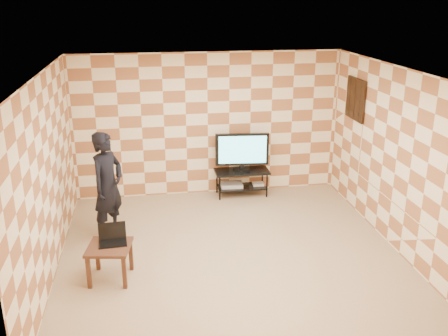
{
  "coord_description": "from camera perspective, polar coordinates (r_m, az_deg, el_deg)",
  "views": [
    {
      "loc": [
        -1.15,
        -6.53,
        3.69
      ],
      "look_at": [
        0.0,
        0.6,
        1.15
      ],
      "focal_mm": 40.0,
      "sensor_mm": 36.0,
      "label": 1
    }
  ],
  "objects": [
    {
      "name": "side_table",
      "position": [
        6.95,
        -12.96,
        -9.31
      ],
      "size": [
        0.65,
        0.65,
        0.5
      ],
      "color": "#381C10",
      "rests_on": "floor"
    },
    {
      "name": "dvd_player",
      "position": [
        9.59,
        0.87,
        -1.93
      ],
      "size": [
        0.43,
        0.32,
        0.07
      ],
      "primitive_type": "cube",
      "rotation": [
        0.0,
        0.0,
        -0.06
      ],
      "color": "silver",
      "rests_on": "tv_stand"
    },
    {
      "name": "tv",
      "position": [
        9.36,
        2.08,
        2.04
      ],
      "size": [
        1.0,
        0.22,
        0.73
      ],
      "color": "black",
      "rests_on": "tv_stand"
    },
    {
      "name": "game_console",
      "position": [
        9.68,
        3.93,
        -1.83
      ],
      "size": [
        0.21,
        0.16,
        0.05
      ],
      "primitive_type": "cube",
      "rotation": [
        0.0,
        0.0,
        -0.01
      ],
      "color": "silver",
      "rests_on": "tv_stand"
    },
    {
      "name": "floor",
      "position": [
        7.59,
        0.74,
        -9.73
      ],
      "size": [
        5.0,
        5.0,
        0.0
      ],
      "primitive_type": "plane",
      "color": "tan",
      "rests_on": "ground"
    },
    {
      "name": "person",
      "position": [
        7.95,
        -13.13,
        -2.0
      ],
      "size": [
        0.7,
        0.75,
        1.72
      ],
      "primitive_type": "imported",
      "rotation": [
        0.0,
        0.0,
        0.95
      ],
      "color": "black",
      "rests_on": "floor"
    },
    {
      "name": "wall_front",
      "position": [
        4.8,
        6.02,
        -9.91
      ],
      "size": [
        5.0,
        0.02,
        2.7
      ],
      "primitive_type": "cube",
      "color": "#FFE9BB",
      "rests_on": "ground"
    },
    {
      "name": "wall_left",
      "position": [
        7.06,
        -19.63,
        -1.14
      ],
      "size": [
        0.02,
        5.0,
        2.7
      ],
      "primitive_type": "cube",
      "color": "#FFE9BB",
      "rests_on": "ground"
    },
    {
      "name": "laptop",
      "position": [
        6.97,
        -12.62,
        -7.86
      ],
      "size": [
        0.39,
        0.31,
        0.25
      ],
      "color": "black",
      "rests_on": "side_table"
    },
    {
      "name": "ceiling",
      "position": [
        6.7,
        0.84,
        10.89
      ],
      "size": [
        5.0,
        5.0,
        0.02
      ],
      "primitive_type": "cube",
      "color": "white",
      "rests_on": "wall_back"
    },
    {
      "name": "tv_stand",
      "position": [
        9.53,
        2.03,
        -1.04
      ],
      "size": [
        1.03,
        0.46,
        0.5
      ],
      "color": "black",
      "rests_on": "floor"
    },
    {
      "name": "wall_art",
      "position": [
        9.02,
        14.81,
        7.62
      ],
      "size": [
        0.04,
        0.72,
        0.72
      ],
      "color": "black",
      "rests_on": "wall_right"
    },
    {
      "name": "wall_right",
      "position": [
        7.84,
        19.1,
        0.91
      ],
      "size": [
        0.02,
        5.0,
        2.7
      ],
      "primitive_type": "cube",
      "color": "#FFE9BB",
      "rests_on": "ground"
    },
    {
      "name": "wall_back",
      "position": [
        9.4,
        -1.86,
        4.95
      ],
      "size": [
        5.0,
        0.02,
        2.7
      ],
      "primitive_type": "cube",
      "color": "#FFE9BB",
      "rests_on": "ground"
    }
  ]
}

